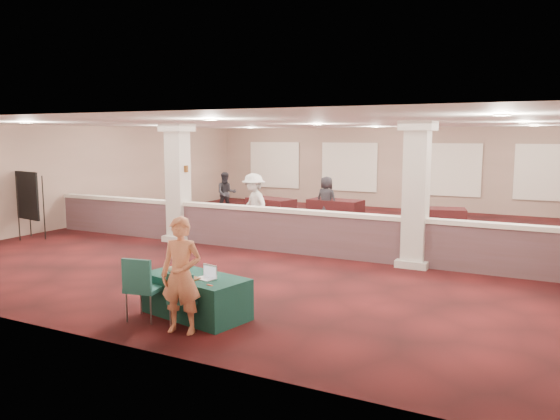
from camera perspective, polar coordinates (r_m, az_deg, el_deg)
The scene contains 32 objects.
ground at distance 14.93m, azimuth 3.87°, elevation -3.40°, with size 16.00×16.00×0.00m, color #451112.
wall_back at distance 22.26m, azimuth 12.14°, elevation 4.29°, with size 16.00×0.04×3.20m, color #8A6E5F.
wall_front at distance 8.06m, azimuth -19.23°, elevation -1.89°, with size 16.00×0.04×3.20m, color #8A6E5F.
wall_left at distance 19.31m, azimuth -18.48°, elevation 3.55°, with size 0.04×16.00×3.20m, color #8A6E5F.
ceiling at distance 14.65m, azimuth 3.99°, elevation 8.97°, with size 16.00×16.00×0.02m, color white.
partition_wall at distance 13.48m, azimuth 1.36°, elevation -2.14°, with size 15.60×0.28×1.10m.
column_left at distance 15.19m, azimuth -10.60°, elevation 2.91°, with size 0.72×0.72×3.20m.
column_right at distance 12.34m, azimuth 14.02°, elevation 1.71°, with size 0.72×0.72×3.20m.
sconce_left at distance 15.34m, azimuth -11.47°, elevation 4.30°, with size 0.12×0.12×0.18m.
sconce_right at distance 14.99m, azimuth -9.79°, elevation 4.26°, with size 0.12×0.12×0.18m.
near_table at distance 9.00m, azimuth -8.76°, elevation -8.86°, with size 1.72×0.86×0.66m, color #0D3130.
conf_chair_main at distance 8.38m, azimuth -10.02°, elevation -8.78°, with size 0.53×0.54×0.88m.
conf_chair_side at distance 8.84m, azimuth -14.25°, elevation -7.47°, with size 0.60×0.60×1.02m.
easel_board at distance 16.77m, azimuth -24.89°, elevation 1.30°, with size 1.11×0.63×1.90m.
woman at distance 8.17m, azimuth -10.27°, elevation -6.73°, with size 0.62×0.41×1.73m, color #DF7A61.
far_table_front_left at distance 18.62m, azimuth -14.40°, elevation -0.31°, with size 1.71×0.86×0.69m, color black.
far_table_front_center at distance 15.72m, azimuth -0.33°, elevation -1.48°, with size 1.78×0.89×0.72m, color black.
far_table_front_right at distance 14.00m, azimuth 23.98°, elevation -3.33°, with size 1.75×0.88×0.71m, color black.
far_table_back_left at distance 19.21m, azimuth -0.97°, elevation 0.19°, with size 1.74×0.87×0.70m, color black.
far_table_back_center at distance 18.67m, azimuth 5.80°, elevation -0.03°, with size 1.80×0.90×0.73m, color black.
far_table_back_right at distance 17.16m, azimuth 15.87°, elevation -1.00°, with size 1.77×0.89×0.72m, color black.
attendee_a at distance 20.27m, azimuth -5.65°, elevation 1.76°, with size 0.75×0.41×1.55m, color black.
attendee_b at distance 15.66m, azimuth -2.76°, elevation 0.51°, with size 1.17×0.53×1.82m, color #BCBCB7.
attendee_d at distance 18.45m, azimuth 4.86°, elevation 1.14°, with size 0.75×0.41×1.53m, color black.
laptop_base at distance 8.68m, azimuth -7.80°, elevation -7.13°, with size 0.30×0.21×0.02m, color silver.
laptop_screen at distance 8.72m, azimuth -7.32°, elevation -6.31°, with size 0.30×0.01×0.20m, color silver.
screen_glow at distance 8.72m, azimuth -7.34°, elevation -6.41°, with size 0.27×0.00×0.17m, color silver.
knitting at distance 8.72m, azimuth -9.71°, elevation -7.06°, with size 0.36×0.27×0.03m, color #AA601B.
yarn_cream at distance 9.20m, azimuth -11.33°, elevation -6.08°, with size 0.10×0.10×0.10m, color beige.
yarn_red at distance 9.39m, azimuth -11.23°, elevation -5.83°, with size 0.09×0.09×0.09m, color maroon.
yarn_grey at distance 9.26m, azimuth -10.02°, elevation -5.98°, with size 0.09×0.09×0.09m, color #55545A.
scissors at distance 8.32m, azimuth -7.34°, elevation -7.80°, with size 0.11×0.03×0.01m, color red.
Camera 1 is at (5.79, -13.45, 2.90)m, focal length 35.00 mm.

